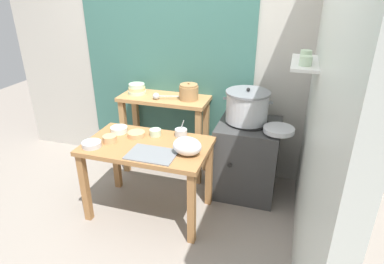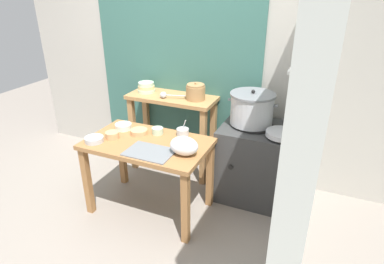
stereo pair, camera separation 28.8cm
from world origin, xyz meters
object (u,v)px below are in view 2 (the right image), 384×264
at_px(serving_tray, 150,152).
at_px(prep_bowl_5, 183,132).
at_px(back_shelf_table, 172,115).
at_px(steamer_pot, 252,108).
at_px(prep_table, 148,153).
at_px(prep_bowl_0, 94,139).
at_px(plastic_bag, 184,146).
at_px(prep_bowl_2, 158,131).
at_px(prep_bowl_1, 112,135).
at_px(ladle, 164,95).
at_px(prep_bowl_4, 123,126).
at_px(clay_pot, 196,92).
at_px(wide_pan, 282,134).
at_px(prep_bowl_3, 139,132).
at_px(stove_block, 251,161).
at_px(bowl_stack_enamel, 146,87).

xyz_separation_m(serving_tray, prep_bowl_5, (0.11, 0.42, 0.03)).
relative_size(back_shelf_table, steamer_pot, 2.04).
distance_m(prep_table, prep_bowl_0, 0.49).
relative_size(plastic_bag, prep_bowl_2, 2.28).
distance_m(serving_tray, prep_bowl_1, 0.47).
bearing_deg(ladle, prep_bowl_4, -109.88).
xyz_separation_m(ladle, prep_bowl_1, (-0.16, -0.72, -0.18)).
relative_size(clay_pot, serving_tray, 0.50).
bearing_deg(prep_bowl_0, plastic_bag, 7.55).
bearing_deg(prep_table, serving_tray, -53.97).
height_order(steamer_pot, wide_pan, steamer_pot).
bearing_deg(prep_table, prep_bowl_3, 144.21).
relative_size(serving_tray, prep_bowl_5, 2.66).
xyz_separation_m(plastic_bag, prep_bowl_4, (-0.75, 0.23, -0.05)).
xyz_separation_m(prep_bowl_4, prep_bowl_5, (0.58, 0.10, 0.01)).
bearing_deg(prep_bowl_1, serving_tray, -13.59).
bearing_deg(prep_bowl_1, clay_pot, 59.53).
xyz_separation_m(ladle, plastic_bag, (0.57, -0.73, -0.14)).
xyz_separation_m(ladle, prep_bowl_2, (0.17, -0.47, -0.18)).
distance_m(stove_block, prep_bowl_0, 1.53).
relative_size(back_shelf_table, prep_bowl_0, 5.77).
bearing_deg(wide_pan, prep_bowl_5, -165.78).
distance_m(prep_bowl_1, prep_bowl_3, 0.25).
distance_m(serving_tray, prep_bowl_2, 0.37).
bearing_deg(prep_table, prep_bowl_5, 47.29).
xyz_separation_m(prep_table, stove_block, (0.81, 0.62, -0.23)).
bearing_deg(prep_bowl_4, prep_bowl_3, -10.35).
height_order(back_shelf_table, prep_bowl_4, back_shelf_table).
height_order(bowl_stack_enamel, prep_bowl_1, bowl_stack_enamel).
relative_size(back_shelf_table, ladle, 3.65).
xyz_separation_m(prep_table, back_shelf_table, (-0.13, 0.75, 0.07)).
height_order(steamer_pot, prep_bowl_3, steamer_pot).
xyz_separation_m(ladle, prep_bowl_4, (-0.18, -0.51, -0.19)).
xyz_separation_m(clay_pot, prep_bowl_0, (-0.58, -0.94, -0.24)).
bearing_deg(bowl_stack_enamel, prep_bowl_5, -37.02).
xyz_separation_m(steamer_pot, prep_bowl_0, (-1.20, -0.83, -0.19)).
distance_m(prep_bowl_2, prep_bowl_4, 0.36).
xyz_separation_m(prep_table, serving_tray, (0.12, -0.17, 0.12)).
xyz_separation_m(clay_pot, prep_bowl_1, (-0.48, -0.81, -0.23)).
relative_size(back_shelf_table, prep_bowl_3, 6.02).
height_order(plastic_bag, prep_bowl_2, plastic_bag).
distance_m(back_shelf_table, prep_bowl_3, 0.64).
bearing_deg(steamer_pot, plastic_bag, -117.31).
distance_m(prep_table, bowl_stack_enamel, 0.95).
relative_size(prep_bowl_2, prep_bowl_4, 0.68).
relative_size(prep_table, serving_tray, 2.75).
xyz_separation_m(back_shelf_table, prep_bowl_5, (0.36, -0.50, 0.08)).
relative_size(ladle, prep_bowl_0, 1.58).
height_order(steamer_pot, prep_bowl_2, steamer_pot).
distance_m(clay_pot, ladle, 0.33).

